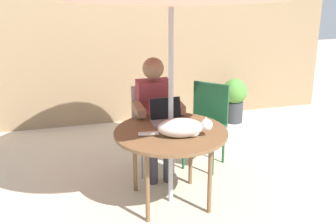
{
  "coord_description": "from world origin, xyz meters",
  "views": [
    {
      "loc": [
        -1.0,
        -3.71,
        2.27
      ],
      "look_at": [
        0.0,
        0.1,
        0.87
      ],
      "focal_mm": 48.96,
      "sensor_mm": 36.0,
      "label": 1
    }
  ],
  "objects_px": {
    "chair_occupied": "(152,120)",
    "person_seated": "(155,110)",
    "laptop": "(167,115)",
    "patio_table": "(171,137)",
    "potted_plant_near_fence": "(235,98)",
    "chair_empty": "(207,118)",
    "cat": "(183,128)"
  },
  "relations": [
    {
      "from": "person_seated",
      "to": "potted_plant_near_fence",
      "type": "distance_m",
      "value": 1.9
    },
    {
      "from": "chair_occupied",
      "to": "person_seated",
      "type": "relative_size",
      "value": 0.73
    },
    {
      "from": "patio_table",
      "to": "person_seated",
      "type": "bearing_deg",
      "value": 90.0
    },
    {
      "from": "laptop",
      "to": "cat",
      "type": "height_order",
      "value": "laptop"
    },
    {
      "from": "patio_table",
      "to": "cat",
      "type": "distance_m",
      "value": 0.22
    },
    {
      "from": "cat",
      "to": "person_seated",
      "type": "bearing_deg",
      "value": 95.32
    },
    {
      "from": "chair_occupied",
      "to": "potted_plant_near_fence",
      "type": "bearing_deg",
      "value": 37.21
    },
    {
      "from": "laptop",
      "to": "cat",
      "type": "distance_m",
      "value": 0.41
    },
    {
      "from": "chair_occupied",
      "to": "person_seated",
      "type": "distance_m",
      "value": 0.23
    },
    {
      "from": "potted_plant_near_fence",
      "to": "chair_empty",
      "type": "bearing_deg",
      "value": -125.11
    },
    {
      "from": "cat",
      "to": "potted_plant_near_fence",
      "type": "xyz_separation_m",
      "value": [
        1.34,
        2.0,
        -0.45
      ]
    },
    {
      "from": "chair_occupied",
      "to": "potted_plant_near_fence",
      "type": "height_order",
      "value": "chair_occupied"
    },
    {
      "from": "chair_empty",
      "to": "potted_plant_near_fence",
      "type": "relative_size",
      "value": 1.47
    },
    {
      "from": "chair_empty",
      "to": "cat",
      "type": "height_order",
      "value": "chair_empty"
    },
    {
      "from": "patio_table",
      "to": "laptop",
      "type": "height_order",
      "value": "laptop"
    },
    {
      "from": "person_seated",
      "to": "laptop",
      "type": "bearing_deg",
      "value": -85.79
    },
    {
      "from": "chair_occupied",
      "to": "cat",
      "type": "xyz_separation_m",
      "value": [
        0.07,
        -0.93,
        0.26
      ]
    },
    {
      "from": "patio_table",
      "to": "person_seated",
      "type": "xyz_separation_m",
      "value": [
        0.0,
        0.62,
        0.05
      ]
    },
    {
      "from": "chair_occupied",
      "to": "chair_empty",
      "type": "distance_m",
      "value": 0.61
    },
    {
      "from": "chair_empty",
      "to": "potted_plant_near_fence",
      "type": "distance_m",
      "value": 1.41
    },
    {
      "from": "laptop",
      "to": "patio_table",
      "type": "bearing_deg",
      "value": -96.03
    },
    {
      "from": "chair_occupied",
      "to": "chair_empty",
      "type": "xyz_separation_m",
      "value": [
        0.6,
        -0.07,
        0.0
      ]
    },
    {
      "from": "person_seated",
      "to": "cat",
      "type": "distance_m",
      "value": 0.79
    },
    {
      "from": "person_seated",
      "to": "cat",
      "type": "height_order",
      "value": "person_seated"
    },
    {
      "from": "chair_occupied",
      "to": "laptop",
      "type": "relative_size",
      "value": 3.02
    },
    {
      "from": "laptop",
      "to": "cat",
      "type": "bearing_deg",
      "value": -83.69
    },
    {
      "from": "person_seated",
      "to": "laptop",
      "type": "distance_m",
      "value": 0.38
    },
    {
      "from": "cat",
      "to": "potted_plant_near_fence",
      "type": "relative_size",
      "value": 1.04
    },
    {
      "from": "laptop",
      "to": "person_seated",
      "type": "bearing_deg",
      "value": 94.21
    },
    {
      "from": "patio_table",
      "to": "cat",
      "type": "xyz_separation_m",
      "value": [
        0.07,
        -0.15,
        0.14
      ]
    },
    {
      "from": "patio_table",
      "to": "potted_plant_near_fence",
      "type": "xyz_separation_m",
      "value": [
        1.41,
        1.85,
        -0.31
      ]
    },
    {
      "from": "person_seated",
      "to": "chair_empty",
      "type": "bearing_deg",
      "value": 8.0
    }
  ]
}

